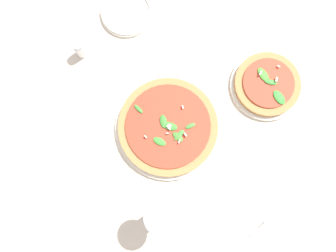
{
  "coord_description": "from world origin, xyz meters",
  "views": [
    {
      "loc": [
        0.12,
        0.05,
        0.95
      ],
      "look_at": [
        -0.01,
        -0.03,
        0.03
      ],
      "focal_mm": 35.0,
      "sensor_mm": 36.0,
      "label": 1
    }
  ],
  "objects_px": {
    "wine_glass": "(162,215)",
    "fork": "(239,251)",
    "side_plate_white": "(126,13)",
    "shaker_pepper": "(80,49)",
    "pizza_arugula_main": "(168,127)",
    "pizza_personal_side": "(267,85)"
  },
  "relations": [
    {
      "from": "shaker_pepper",
      "to": "fork",
      "type": "bearing_deg",
      "value": 70.61
    },
    {
      "from": "wine_glass",
      "to": "side_plate_white",
      "type": "height_order",
      "value": "wine_glass"
    },
    {
      "from": "wine_glass",
      "to": "shaker_pepper",
      "type": "bearing_deg",
      "value": -119.97
    },
    {
      "from": "pizza_arugula_main",
      "to": "pizza_personal_side",
      "type": "relative_size",
      "value": 1.43
    },
    {
      "from": "fork",
      "to": "shaker_pepper",
      "type": "xyz_separation_m",
      "value": [
        -0.24,
        -0.69,
        0.03
      ]
    },
    {
      "from": "pizza_personal_side",
      "to": "wine_glass",
      "type": "height_order",
      "value": "wine_glass"
    },
    {
      "from": "pizza_arugula_main",
      "to": "pizza_personal_side",
      "type": "distance_m",
      "value": 0.32
    },
    {
      "from": "pizza_arugula_main",
      "to": "shaker_pepper",
      "type": "relative_size",
      "value": 4.59
    },
    {
      "from": "pizza_arugula_main",
      "to": "shaker_pepper",
      "type": "bearing_deg",
      "value": -99.33
    },
    {
      "from": "wine_glass",
      "to": "fork",
      "type": "height_order",
      "value": "wine_glass"
    },
    {
      "from": "pizza_arugula_main",
      "to": "pizza_personal_side",
      "type": "height_order",
      "value": "same"
    },
    {
      "from": "pizza_personal_side",
      "to": "fork",
      "type": "xyz_separation_m",
      "value": [
        0.45,
        0.17,
        -0.01
      ]
    },
    {
      "from": "side_plate_white",
      "to": "fork",
      "type": "bearing_deg",
      "value": 56.84
    },
    {
      "from": "pizza_arugula_main",
      "to": "fork",
      "type": "xyz_separation_m",
      "value": [
        0.19,
        0.35,
        -0.01
      ]
    },
    {
      "from": "fork",
      "to": "shaker_pepper",
      "type": "distance_m",
      "value": 0.73
    },
    {
      "from": "pizza_personal_side",
      "to": "fork",
      "type": "bearing_deg",
      "value": 20.38
    },
    {
      "from": "pizza_arugula_main",
      "to": "shaker_pepper",
      "type": "distance_m",
      "value": 0.35
    },
    {
      "from": "pizza_arugula_main",
      "to": "side_plate_white",
      "type": "height_order",
      "value": "pizza_arugula_main"
    },
    {
      "from": "pizza_personal_side",
      "to": "side_plate_white",
      "type": "bearing_deg",
      "value": -86.97
    },
    {
      "from": "wine_glass",
      "to": "shaker_pepper",
      "type": "relative_size",
      "value": 2.68
    },
    {
      "from": "pizza_personal_side",
      "to": "fork",
      "type": "height_order",
      "value": "pizza_personal_side"
    },
    {
      "from": "side_plate_white",
      "to": "pizza_personal_side",
      "type": "bearing_deg",
      "value": 93.03
    }
  ]
}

